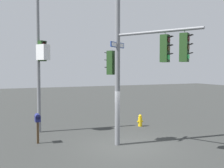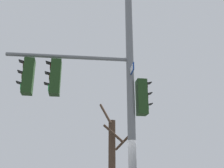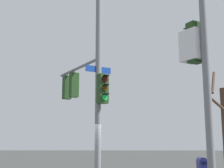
# 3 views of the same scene
# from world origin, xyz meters

# --- Properties ---
(main_signal_pole_assembly) EXTENTS (3.51, 5.26, 9.28)m
(main_signal_pole_assembly) POSITION_xyz_m (-0.20, 0.05, 4.79)
(main_signal_pole_assembly) COLOR slate
(main_signal_pole_assembly) RESTS_ON ground
(bare_tree_across_street) EXTENTS (1.84, 1.73, 5.39)m
(bare_tree_across_street) POSITION_xyz_m (6.31, 2.99, 2.39)
(bare_tree_across_street) COLOR #473427
(bare_tree_across_street) RESTS_ON ground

